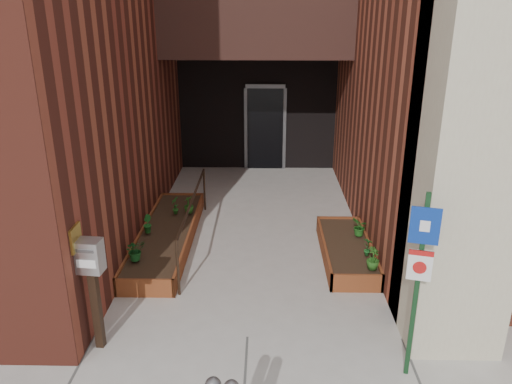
{
  "coord_description": "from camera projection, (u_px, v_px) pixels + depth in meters",
  "views": [
    {
      "loc": [
        0.22,
        -5.4,
        4.03
      ],
      "look_at": [
        0.08,
        1.8,
        1.34
      ],
      "focal_mm": 35.0,
      "sensor_mm": 36.0,
      "label": 1
    }
  ],
  "objects": [
    {
      "name": "ground",
      "position": [
        247.0,
        337.0,
        6.47
      ],
      "size": [
        80.0,
        80.0,
        0.0
      ],
      "primitive_type": "plane",
      "color": "#9E9991",
      "rests_on": "ground"
    },
    {
      "name": "planter_left",
      "position": [
        167.0,
        237.0,
        8.99
      ],
      "size": [
        0.9,
        3.6,
        0.3
      ],
      "color": "maroon",
      "rests_on": "ground"
    },
    {
      "name": "planter_right",
      "position": [
        346.0,
        251.0,
        8.46
      ],
      "size": [
        0.8,
        2.2,
        0.3
      ],
      "color": "maroon",
      "rests_on": "ground"
    },
    {
      "name": "handrail",
      "position": [
        193.0,
        206.0,
        8.72
      ],
      "size": [
        0.04,
        3.34,
        0.9
      ],
      "color": "black",
      "rests_on": "ground"
    },
    {
      "name": "sign_post",
      "position": [
        419.0,
        269.0,
        5.35
      ],
      "size": [
        0.3,
        0.11,
        2.26
      ],
      "color": "#13361B",
      "rests_on": "ground"
    },
    {
      "name": "payment_dropbox",
      "position": [
        92.0,
        271.0,
        5.94
      ],
      "size": [
        0.31,
        0.25,
        1.48
      ],
      "color": "black",
      "rests_on": "ground"
    },
    {
      "name": "shrub_left_a",
      "position": [
        135.0,
        250.0,
        7.76
      ],
      "size": [
        0.42,
        0.42,
        0.34
      ],
      "primitive_type": "imported",
      "rotation": [
        0.0,
        0.0,
        0.61
      ],
      "color": "#164E1B",
      "rests_on": "planter_left"
    },
    {
      "name": "shrub_left_b",
      "position": [
        147.0,
        224.0,
        8.72
      ],
      "size": [
        0.24,
        0.24,
        0.32
      ],
      "primitive_type": "imported",
      "rotation": [
        0.0,
        0.0,
        2.03
      ],
      "color": "#1C6220",
      "rests_on": "planter_left"
    },
    {
      "name": "shrub_left_c",
      "position": [
        189.0,
        204.0,
        9.55
      ],
      "size": [
        0.26,
        0.26,
        0.34
      ],
      "primitive_type": "imported",
      "rotation": [
        0.0,
        0.0,
        4.07
      ],
      "color": "#215518",
      "rests_on": "planter_left"
    },
    {
      "name": "shrub_left_d",
      "position": [
        175.0,
        205.0,
        9.5
      ],
      "size": [
        0.21,
        0.21,
        0.35
      ],
      "primitive_type": "imported",
      "rotation": [
        0.0,
        0.0,
        4.87
      ],
      "color": "#1D5B1A",
      "rests_on": "planter_left"
    },
    {
      "name": "shrub_right_a",
      "position": [
        373.0,
        258.0,
        7.49
      ],
      "size": [
        0.28,
        0.28,
        0.36
      ],
      "primitive_type": "imported",
      "rotation": [
        0.0,
        0.0,
        0.96
      ],
      "color": "#215016",
      "rests_on": "planter_right"
    },
    {
      "name": "shrub_right_b",
      "position": [
        368.0,
        247.0,
        7.89
      ],
      "size": [
        0.24,
        0.24,
        0.32
      ],
      "primitive_type": "imported",
      "rotation": [
        0.0,
        0.0,
        2.39
      ],
      "color": "#1B5F21",
      "rests_on": "planter_right"
    },
    {
      "name": "shrub_right_c",
      "position": [
        360.0,
        227.0,
        8.59
      ],
      "size": [
        0.32,
        0.32,
        0.32
      ],
      "primitive_type": "imported",
      "rotation": [
        0.0,
        0.0,
        4.59
      ],
      "color": "#205F1B",
      "rests_on": "planter_right"
    }
  ]
}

